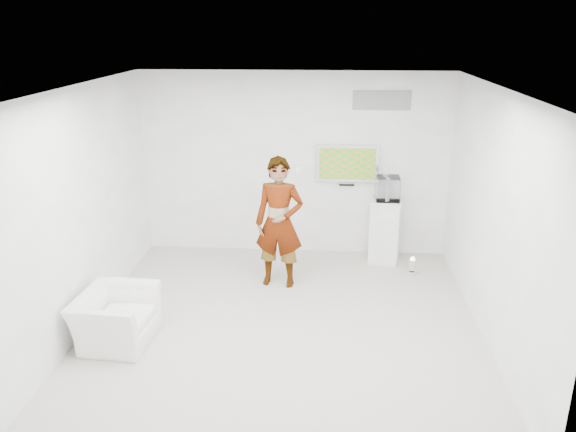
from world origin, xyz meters
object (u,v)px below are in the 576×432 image
object	(u,v)px
person	(279,223)
tv	(347,163)
pedestal	(385,231)
floor_uplight	(412,266)
armchair	(116,318)

from	to	relation	value
person	tv	bearing A→B (deg)	58.12
tv	pedestal	distance (m)	1.24
person	floor_uplight	xyz separation A→B (m)	(2.02, 0.47, -0.83)
armchair	pedestal	xyz separation A→B (m)	(3.48, 2.69, 0.21)
person	pedestal	distance (m)	1.94
person	floor_uplight	world-z (taller)	person
person	pedestal	xyz separation A→B (m)	(1.63, 0.97, -0.44)
armchair	floor_uplight	world-z (taller)	armchair
armchair	floor_uplight	size ratio (longest dim) A/B	3.59
person	armchair	bearing A→B (deg)	-130.55
person	pedestal	bearing A→B (deg)	37.03
person	armchair	xyz separation A→B (m)	(-1.85, -1.73, -0.65)
tv	armchair	bearing A→B (deg)	-133.54
armchair	floor_uplight	bearing A→B (deg)	-56.43
pedestal	floor_uplight	bearing A→B (deg)	-51.59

